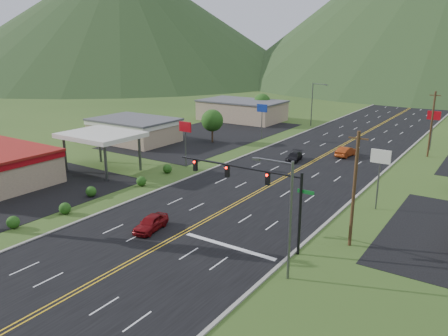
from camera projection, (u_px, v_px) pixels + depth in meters
The scene contains 20 objects.
ground at pixel (75, 293), 30.43m from camera, with size 500.00×500.00×0.00m, color #2A4619.
road at pixel (75, 293), 30.43m from camera, with size 20.00×460.00×0.04m, color black.
traffic_signal at pixel (257, 184), 36.71m from camera, with size 13.10×0.43×7.00m.
streetlight_east at pixel (286, 212), 31.04m from camera, with size 3.28×0.25×9.00m.
streetlight_west at pixel (313, 101), 91.26m from camera, with size 3.28×0.25×9.00m.
gas_canopy at pixel (101, 136), 58.45m from camera, with size 10.00×8.00×5.30m.
building_west_mid at pixel (134, 129), 77.30m from camera, with size 14.40×10.40×4.10m.
building_west_far at pixel (242, 110), 99.17m from camera, with size 18.40×11.40×4.50m.
pole_sign_west_a at pixel (185, 131), 60.53m from camera, with size 2.00×0.18×6.40m.
pole_sign_west_b at pixel (262, 112), 78.13m from camera, with size 2.00×0.18×6.40m.
pole_sign_east_a at pixel (380, 163), 44.51m from camera, with size 2.00×0.18×6.40m.
pole_sign_east_b at pixel (433, 119), 70.11m from camera, with size 2.00×0.18×6.40m.
tree_west_a at pixel (212, 120), 76.05m from camera, with size 3.84×3.84×5.82m.
tree_west_b at pixel (262, 102), 100.32m from camera, with size 3.84×3.84×5.82m.
utility_pole_a at pixel (354, 189), 36.22m from camera, with size 1.60×0.28×10.00m.
utility_pole_b at pixel (432, 124), 65.82m from camera, with size 1.60×0.28×10.00m.
mountain_nw at pixel (122, 17), 220.34m from camera, with size 190.00×190.00×60.00m, color #1A3618.
car_red_near at pixel (151, 223), 40.39m from camera, with size 1.69×4.19×1.43m, color maroon.
car_dark_mid at pixel (294, 157), 64.61m from camera, with size 1.76×4.34×1.26m, color black.
car_red_far at pixel (346, 152), 67.09m from camera, with size 1.60×4.60×1.52m, color #983510.
Camera 1 is at (23.58, -16.59, 16.69)m, focal length 35.00 mm.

